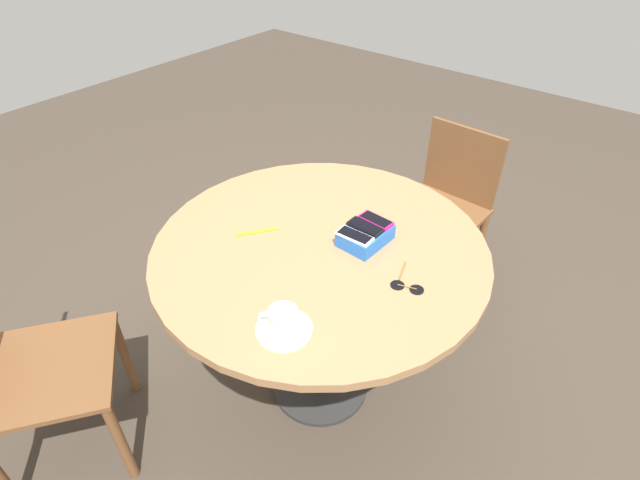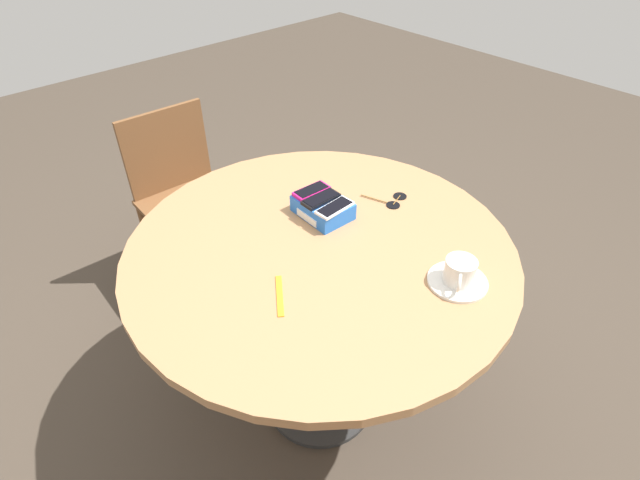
% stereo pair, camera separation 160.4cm
% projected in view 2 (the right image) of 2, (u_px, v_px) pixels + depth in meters
% --- Properties ---
extents(ground_plane, '(8.00, 8.00, 0.00)m').
position_uv_depth(ground_plane, '(320.00, 400.00, 1.93)').
color(ground_plane, '#42382D').
extents(round_table, '(1.14, 1.14, 0.77)m').
position_uv_depth(round_table, '(320.00, 270.00, 1.51)').
color(round_table, '#2D2D2D').
rests_on(round_table, ground_plane).
extents(phone_box, '(0.18, 0.14, 0.05)m').
position_uv_depth(phone_box, '(323.00, 208.00, 1.55)').
color(phone_box, blue).
rests_on(phone_box, round_table).
extents(phone_magenta, '(0.06, 0.12, 0.01)m').
position_uv_depth(phone_magenta, '(312.00, 191.00, 1.56)').
color(phone_magenta, '#D11975').
rests_on(phone_magenta, phone_box).
extents(phone_black, '(0.05, 0.12, 0.01)m').
position_uv_depth(phone_black, '(321.00, 199.00, 1.53)').
color(phone_black, black).
rests_on(phone_black, phone_box).
extents(phone_white, '(0.06, 0.12, 0.01)m').
position_uv_depth(phone_white, '(335.00, 208.00, 1.49)').
color(phone_white, silver).
rests_on(phone_white, phone_box).
extents(saucer, '(0.16, 0.16, 0.01)m').
position_uv_depth(saucer, '(457.00, 281.00, 1.32)').
color(saucer, silver).
rests_on(saucer, round_table).
extents(coffee_cup, '(0.08, 0.10, 0.07)m').
position_uv_depth(coffee_cup, '(460.00, 271.00, 1.30)').
color(coffee_cup, silver).
rests_on(coffee_cup, saucer).
extents(lanyard_strap, '(0.13, 0.10, 0.00)m').
position_uv_depth(lanyard_strap, '(280.00, 296.00, 1.29)').
color(lanyard_strap, orange).
rests_on(lanyard_strap, round_table).
extents(sunglasses, '(0.13, 0.12, 0.01)m').
position_uv_depth(sunglasses, '(394.00, 200.00, 1.63)').
color(sunglasses, black).
rests_on(sunglasses, round_table).
extents(chair_near_window, '(0.41, 0.41, 0.84)m').
position_uv_depth(chair_near_window, '(189.00, 203.00, 2.18)').
color(chair_near_window, brown).
rests_on(chair_near_window, ground_plane).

